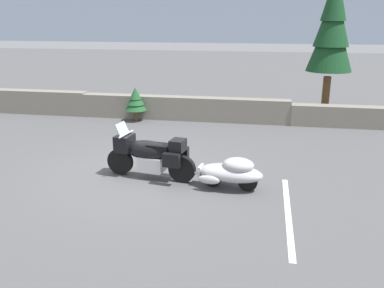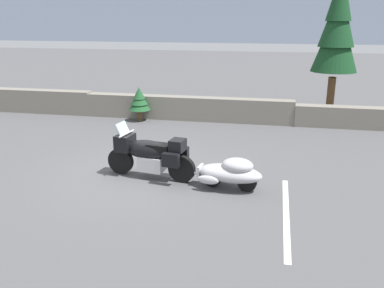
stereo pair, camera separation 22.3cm
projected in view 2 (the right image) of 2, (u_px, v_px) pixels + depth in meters
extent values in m
plane|color=#4C4C4F|center=(138.00, 174.00, 10.32)|extent=(80.00, 80.00, 0.00)
cube|color=slate|center=(2.00, 100.00, 17.25)|extent=(8.00, 0.53, 0.95)
cube|color=slate|center=(188.00, 108.00, 15.72)|extent=(8.00, 0.53, 0.89)
cylinder|color=black|center=(121.00, 161.00, 10.29)|extent=(0.67, 0.24, 0.66)
cylinder|color=black|center=(182.00, 169.00, 9.74)|extent=(0.67, 0.24, 0.66)
cube|color=silver|center=(152.00, 163.00, 9.99)|extent=(0.66, 0.53, 0.36)
ellipsoid|color=black|center=(148.00, 150.00, 9.92)|extent=(1.25, 0.62, 0.48)
cube|color=black|center=(125.00, 142.00, 10.10)|extent=(0.44, 0.57, 0.40)
cube|color=#9EB7C6|center=(123.00, 129.00, 10.02)|extent=(0.25, 0.46, 0.34)
cube|color=black|center=(159.00, 147.00, 9.79)|extent=(0.61, 0.44, 0.16)
cube|color=black|center=(178.00, 145.00, 9.61)|extent=(0.38, 0.44, 0.28)
cube|color=black|center=(171.00, 160.00, 9.44)|extent=(0.42, 0.22, 0.32)
cube|color=black|center=(180.00, 153.00, 9.97)|extent=(0.42, 0.22, 0.32)
cylinder|color=silver|center=(126.00, 134.00, 10.01)|extent=(0.15, 0.70, 0.04)
cylinder|color=silver|center=(122.00, 152.00, 10.20)|extent=(0.26, 0.11, 0.54)
cylinder|color=black|center=(212.00, 177.00, 9.52)|extent=(0.45, 0.17, 0.44)
cylinder|color=black|center=(247.00, 182.00, 9.25)|extent=(0.45, 0.17, 0.44)
ellipsoid|color=#B2B2B7|center=(230.00, 173.00, 9.34)|extent=(1.59, 0.90, 0.40)
ellipsoid|color=#B2B2B7|center=(238.00, 165.00, 9.21)|extent=(0.80, 0.66, 0.32)
cube|color=silver|center=(200.00, 170.00, 9.58)|extent=(0.11, 0.33, 0.24)
ellipsoid|color=#B2B2B7|center=(208.00, 180.00, 9.22)|extent=(0.54, 0.22, 0.20)
ellipsoid|color=#B2B2B7|center=(216.00, 170.00, 9.79)|extent=(0.54, 0.22, 0.20)
cylinder|color=silver|center=(185.00, 172.00, 9.74)|extent=(0.70, 0.16, 0.05)
cylinder|color=brown|center=(330.00, 98.00, 15.89)|extent=(0.29, 0.29, 1.60)
cone|color=#143D1E|center=(336.00, 37.00, 15.21)|extent=(1.70, 1.70, 2.53)
cone|color=#143D1E|center=(339.00, 16.00, 14.99)|extent=(1.32, 1.32, 2.21)
cylinder|color=brown|center=(140.00, 116.00, 15.66)|extent=(0.16, 0.16, 0.37)
cone|color=#1E5128|center=(139.00, 102.00, 15.51)|extent=(0.82, 0.82, 0.58)
cone|color=#1E5128|center=(139.00, 98.00, 15.46)|extent=(0.64, 0.64, 0.51)
cone|color=#1E5128|center=(139.00, 93.00, 15.41)|extent=(0.45, 0.45, 0.44)
cube|color=silver|center=(286.00, 214.00, 8.22)|extent=(0.12, 3.60, 0.01)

